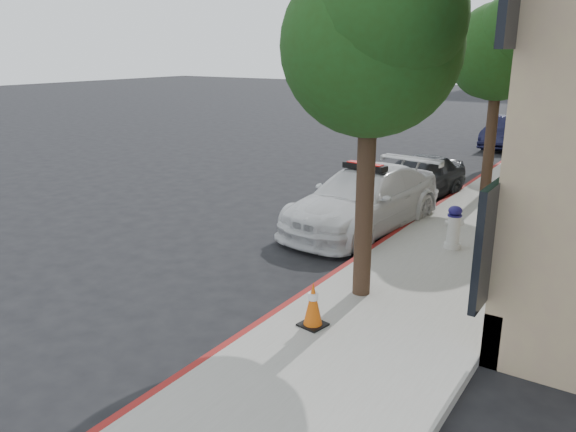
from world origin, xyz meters
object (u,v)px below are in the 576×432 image
(police_car, at_px, (364,199))
(traffic_cone, at_px, (313,304))
(parked_car_mid, at_px, (416,178))
(fire_hydrant, at_px, (454,228))
(parked_car_far, at_px, (506,132))

(police_car, xyz_separation_m, traffic_cone, (1.72, -5.25, -0.24))
(parked_car_mid, height_order, fire_hydrant, parked_car_mid)
(police_car, bearing_deg, parked_car_far, 96.00)
(fire_hydrant, bearing_deg, police_car, 140.72)
(police_car, height_order, traffic_cone, police_car)
(parked_car_mid, bearing_deg, fire_hydrant, -51.45)
(police_car, xyz_separation_m, parked_car_far, (0.10, 14.15, -0.06))
(parked_car_mid, height_order, traffic_cone, parked_car_mid)
(parked_car_far, bearing_deg, fire_hydrant, -81.62)
(traffic_cone, bearing_deg, police_car, 108.11)
(parked_car_far, height_order, fire_hydrant, parked_car_far)
(fire_hydrant, relative_size, traffic_cone, 1.30)
(parked_car_mid, xyz_separation_m, fire_hydrant, (2.30, -3.87, -0.06))
(police_car, distance_m, traffic_cone, 5.53)
(police_car, distance_m, parked_car_far, 14.15)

